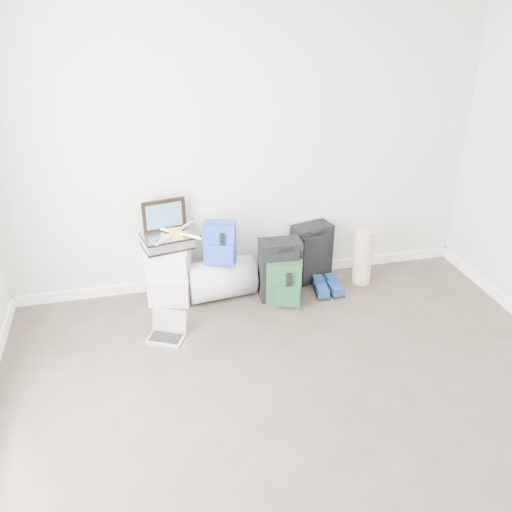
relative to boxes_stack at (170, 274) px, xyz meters
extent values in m
plane|color=#382E29|center=(0.79, -2.27, -0.28)|extent=(5.00, 5.00, 0.00)
cube|color=silver|center=(0.79, 0.23, 1.07)|extent=(4.50, 0.02, 2.70)
cube|color=white|center=(0.79, 0.22, -0.23)|extent=(4.50, 0.02, 0.10)
cube|color=silver|center=(0.00, 0.00, -0.16)|extent=(0.45, 0.40, 0.25)
cube|color=silver|center=(0.00, 0.00, -0.02)|extent=(0.47, 0.42, 0.04)
cube|color=silver|center=(0.00, 0.00, 0.12)|extent=(0.45, 0.40, 0.25)
cube|color=silver|center=(0.00, 0.00, 0.26)|extent=(0.47, 0.42, 0.04)
cube|color=#B2B2B7|center=(0.00, 0.00, 0.34)|extent=(0.48, 0.39, 0.12)
cube|color=black|center=(0.00, 0.10, 0.55)|extent=(0.40, 0.10, 0.30)
cube|color=#245693|center=(0.00, 0.09, 0.55)|extent=(0.32, 0.07, 0.23)
cube|color=yellow|center=(0.08, -0.02, 0.43)|extent=(0.11, 0.11, 0.05)
cube|color=white|center=(0.17, 0.09, 0.43)|extent=(0.20, 0.22, 0.02)
cube|color=white|center=(-0.03, 0.07, 0.43)|extent=(0.22, 0.20, 0.02)
cube|color=white|center=(-0.01, -0.13, 0.43)|extent=(0.20, 0.22, 0.02)
cube|color=white|center=(0.19, -0.11, 0.43)|extent=(0.22, 0.20, 0.02)
cylinder|color=gray|center=(0.48, -0.05, -0.09)|extent=(0.66, 0.45, 0.38)
cube|color=#184B9F|center=(0.48, -0.07, 0.30)|extent=(0.33, 0.25, 0.40)
cube|color=#184B9F|center=(0.48, -0.16, 0.23)|extent=(0.22, 0.12, 0.19)
cube|color=black|center=(1.02, -0.18, 0.01)|extent=(0.39, 0.24, 0.59)
cube|color=black|center=(1.02, -0.30, 0.01)|extent=(0.29, 0.04, 0.48)
cube|color=black|center=(1.02, -0.30, 0.29)|extent=(0.12, 0.03, 0.02)
cube|color=#153A1C|center=(1.03, -0.30, -0.06)|extent=(0.37, 0.29, 0.45)
cube|color=#153A1C|center=(1.03, -0.41, -0.14)|extent=(0.24, 0.14, 0.21)
cube|color=black|center=(1.42, 0.08, 0.01)|extent=(0.42, 0.31, 0.60)
cube|color=black|center=(1.42, -0.05, 0.01)|extent=(0.28, 0.10, 0.48)
cube|color=black|center=(1.42, -0.04, 0.29)|extent=(0.13, 0.06, 0.03)
cube|color=black|center=(1.43, -0.22, -0.27)|extent=(0.15, 0.31, 0.03)
cube|color=navy|center=(1.43, -0.22, -0.22)|extent=(0.14, 0.30, 0.07)
cube|color=black|center=(1.56, -0.22, -0.27)|extent=(0.13, 0.30, 0.03)
cube|color=navy|center=(1.56, -0.22, -0.22)|extent=(0.12, 0.29, 0.07)
cylinder|color=tan|center=(1.90, -0.09, 0.00)|extent=(0.19, 0.19, 0.57)
cube|color=#B3B3B8|center=(-0.11, -0.63, -0.28)|extent=(0.37, 0.33, 0.01)
cube|color=black|center=(-0.11, -0.63, -0.27)|extent=(0.30, 0.25, 0.00)
cube|color=black|center=(-0.06, -0.53, -0.17)|extent=(0.28, 0.15, 0.21)
camera|label=1|loc=(-0.24, -4.48, 2.48)|focal=38.00mm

